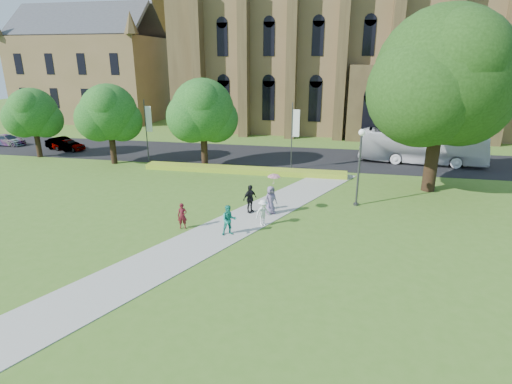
% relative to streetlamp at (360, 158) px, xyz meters
% --- Properties ---
extents(ground, '(160.00, 160.00, 0.00)m').
position_rel_streetlamp_xyz_m(ground, '(-7.50, -6.50, -3.30)').
color(ground, '#467122').
rests_on(ground, ground).
extents(road, '(160.00, 10.00, 0.02)m').
position_rel_streetlamp_xyz_m(road, '(-7.50, 13.50, -3.29)').
color(road, black).
rests_on(road, ground).
extents(footpath, '(15.58, 28.54, 0.04)m').
position_rel_streetlamp_xyz_m(footpath, '(-7.50, -5.50, -3.28)').
color(footpath, '#B2B2A8').
rests_on(footpath, ground).
extents(flower_hedge, '(18.00, 1.40, 0.45)m').
position_rel_streetlamp_xyz_m(flower_hedge, '(-9.50, 6.70, -3.07)').
color(flower_hedge, '#CDD42A').
rests_on(flower_hedge, ground).
extents(cathedral, '(52.60, 18.25, 28.00)m').
position_rel_streetlamp_xyz_m(cathedral, '(2.50, 33.23, 9.69)').
color(cathedral, brown).
rests_on(cathedral, ground).
extents(building_west, '(22.00, 14.00, 18.30)m').
position_rel_streetlamp_xyz_m(building_west, '(-41.50, 35.50, 5.91)').
color(building_west, brown).
rests_on(building_west, ground).
extents(streetlamp, '(0.44, 0.44, 5.24)m').
position_rel_streetlamp_xyz_m(streetlamp, '(0.00, 0.00, 0.00)').
color(streetlamp, '#38383D').
rests_on(streetlamp, ground).
extents(large_tree, '(9.60, 9.60, 13.20)m').
position_rel_streetlamp_xyz_m(large_tree, '(5.50, 4.50, 5.07)').
color(large_tree, '#332114').
rests_on(large_tree, ground).
extents(street_tree_0, '(5.20, 5.20, 7.50)m').
position_rel_streetlamp_xyz_m(street_tree_0, '(-22.50, 7.50, 1.58)').
color(street_tree_0, '#332114').
rests_on(street_tree_0, ground).
extents(street_tree_1, '(5.60, 5.60, 8.05)m').
position_rel_streetlamp_xyz_m(street_tree_1, '(-13.50, 8.00, 1.93)').
color(street_tree_1, '#332114').
rests_on(street_tree_1, ground).
extents(street_tree_2, '(4.80, 4.80, 6.95)m').
position_rel_streetlamp_xyz_m(street_tree_2, '(-31.50, 8.50, 1.23)').
color(street_tree_2, '#332114').
rests_on(street_tree_2, ground).
extents(banner_pole_0, '(0.70, 0.10, 6.00)m').
position_rel_streetlamp_xyz_m(banner_pole_0, '(-5.39, 8.70, 0.09)').
color(banner_pole_0, '#38383D').
rests_on(banner_pole_0, ground).
extents(banner_pole_1, '(0.70, 0.10, 6.00)m').
position_rel_streetlamp_xyz_m(banner_pole_1, '(-19.39, 8.70, 0.09)').
color(banner_pole_1, '#38383D').
rests_on(banner_pole_1, ground).
extents(tour_coach, '(11.73, 3.83, 3.21)m').
position_rel_streetlamp_xyz_m(tour_coach, '(6.42, 13.38, -1.67)').
color(tour_coach, silver).
rests_on(tour_coach, road).
extents(car_0, '(3.94, 2.09, 1.28)m').
position_rel_streetlamp_xyz_m(car_0, '(-30.45, 11.79, -2.64)').
color(car_0, gray).
rests_on(car_0, road).
extents(car_1, '(4.42, 2.61, 1.38)m').
position_rel_streetlamp_xyz_m(car_1, '(-31.31, 11.96, -2.59)').
color(car_1, gray).
rests_on(car_1, road).
extents(car_2, '(4.37, 1.85, 1.26)m').
position_rel_streetlamp_xyz_m(car_2, '(-39.30, 12.86, -2.65)').
color(car_2, gray).
rests_on(car_2, road).
extents(pedestrian_0, '(0.62, 0.47, 1.53)m').
position_rel_streetlamp_xyz_m(pedestrian_0, '(-10.17, -6.16, -2.49)').
color(pedestrian_0, '#54131A').
rests_on(pedestrian_0, footpath).
extents(pedestrian_1, '(1.06, 0.97, 1.76)m').
position_rel_streetlamp_xyz_m(pedestrian_1, '(-7.24, -6.53, -2.38)').
color(pedestrian_1, '#1C907A').
rests_on(pedestrian_1, footpath).
extents(pedestrian_2, '(1.17, 1.15, 1.61)m').
position_rel_streetlamp_xyz_m(pedestrian_2, '(-5.60, -4.79, -2.45)').
color(pedestrian_2, white).
rests_on(pedestrian_2, footpath).
extents(pedestrian_3, '(1.01, 1.14, 1.86)m').
position_rel_streetlamp_xyz_m(pedestrian_3, '(-6.83, -2.85, -2.33)').
color(pedestrian_3, black).
rests_on(pedestrian_3, footpath).
extents(pedestrian_4, '(1.06, 1.04, 1.84)m').
position_rel_streetlamp_xyz_m(pedestrian_4, '(-5.48, -2.80, -2.34)').
color(pedestrian_4, slate).
rests_on(pedestrian_4, footpath).
extents(parasol, '(0.99, 0.99, 0.71)m').
position_rel_streetlamp_xyz_m(parasol, '(-5.30, -2.70, -1.06)').
color(parasol, '#CE9194').
rests_on(parasol, pedestrian_4).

